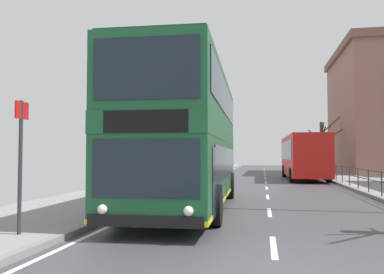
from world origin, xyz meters
TOP-DOWN VIEW (x-y plane):
  - double_decker_bus_main at (-2.64, 7.79)m, footprint 2.90×10.99m
  - background_bus_far_lane at (2.77, 25.57)m, footprint 2.78×10.73m
  - pedestrian_railing_far_kerb at (4.45, 17.88)m, footprint 0.05×32.54m
  - bus_stop_sign_near at (-5.13, 2.23)m, footprint 0.08×0.44m
  - bare_tree_far_01 at (5.45, 34.88)m, footprint 3.02×2.22m

SIDE VIEW (x-z plane):
  - pedestrian_railing_far_kerb at x=4.45m, z-range 0.32..1.33m
  - background_bus_far_lane at x=2.77m, z-range 0.15..3.33m
  - bus_stop_sign_near at x=-5.13m, z-range 0.45..3.20m
  - double_decker_bus_main at x=-2.64m, z-range 0.11..4.55m
  - bare_tree_far_01 at x=5.45m, z-range 0.26..5.54m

